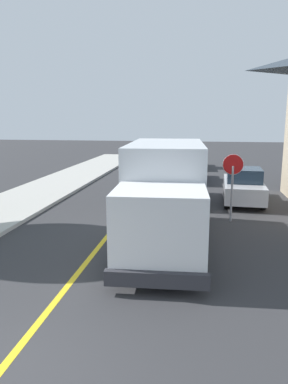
% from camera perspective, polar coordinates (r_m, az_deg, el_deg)
% --- Properties ---
extents(centre_line_yellow, '(0.16, 56.00, 0.01)m').
position_cam_1_polar(centre_line_yellow, '(15.37, -3.13, -3.59)').
color(centre_line_yellow, gold).
rests_on(centre_line_yellow, ground).
extents(box_truck, '(2.75, 7.29, 3.20)m').
position_cam_1_polar(box_truck, '(11.73, 3.33, 0.48)').
color(box_truck, silver).
rests_on(box_truck, ground).
extents(parked_car_near, '(1.86, 4.43, 1.67)m').
position_cam_1_polar(parked_car_near, '(17.96, 6.37, 1.13)').
color(parked_car_near, black).
rests_on(parked_car_near, ground).
extents(parked_car_mid, '(1.83, 4.41, 1.67)m').
position_cam_1_polar(parked_car_mid, '(23.97, 7.29, 3.72)').
color(parked_car_mid, '#2D4793').
rests_on(parked_car_mid, ground).
extents(parked_car_far, '(1.90, 4.44, 1.67)m').
position_cam_1_polar(parked_car_far, '(30.22, 7.57, 5.31)').
color(parked_car_far, silver).
rests_on(parked_car_far, ground).
extents(parked_van_across, '(2.01, 4.48, 1.67)m').
position_cam_1_polar(parked_van_across, '(18.16, 15.31, 0.91)').
color(parked_van_across, '#B7B7BC').
rests_on(parked_van_across, ground).
extents(stop_sign, '(0.80, 0.10, 2.65)m').
position_cam_1_polar(stop_sign, '(14.48, 13.72, 2.65)').
color(stop_sign, gray).
rests_on(stop_sign, ground).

